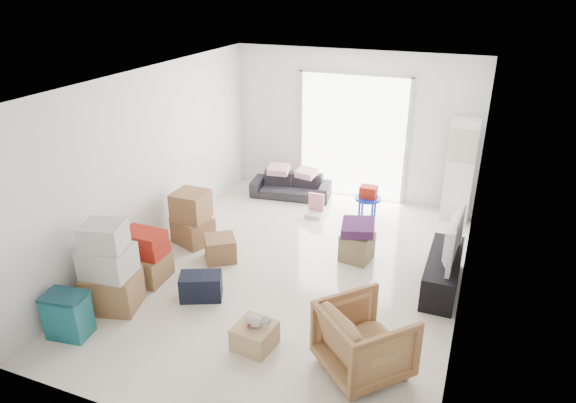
% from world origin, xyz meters
% --- Properties ---
extents(room_shell, '(4.98, 6.48, 3.18)m').
position_xyz_m(room_shell, '(0.00, 0.00, 1.35)').
color(room_shell, white).
rests_on(room_shell, ground).
extents(sliding_door, '(2.10, 0.04, 2.33)m').
position_xyz_m(sliding_door, '(0.00, 2.98, 1.24)').
color(sliding_door, white).
rests_on(sliding_door, room_shell).
extents(ac_tower, '(0.45, 0.30, 1.75)m').
position_xyz_m(ac_tower, '(1.95, 2.65, 0.88)').
color(ac_tower, white).
rests_on(ac_tower, room_shell).
extents(tv_console, '(0.41, 1.38, 0.46)m').
position_xyz_m(tv_console, '(2.00, 0.37, 0.23)').
color(tv_console, black).
rests_on(tv_console, room_shell).
extents(television, '(0.67, 1.09, 0.14)m').
position_xyz_m(television, '(2.00, 0.37, 0.53)').
color(television, black).
rests_on(television, tv_console).
extents(sofa, '(1.53, 0.63, 0.58)m').
position_xyz_m(sofa, '(-1.01, 2.50, 0.29)').
color(sofa, '#28282D').
rests_on(sofa, room_shell).
extents(pillow_left, '(0.41, 0.35, 0.12)m').
position_xyz_m(pillow_left, '(-1.25, 2.48, 0.64)').
color(pillow_left, '#E5A7AE').
rests_on(pillow_left, sofa).
extents(pillow_right, '(0.37, 0.32, 0.11)m').
position_xyz_m(pillow_right, '(-0.71, 2.50, 0.63)').
color(pillow_right, '#E5A7AE').
rests_on(pillow_right, sofa).
extents(armchair, '(1.13, 1.13, 0.85)m').
position_xyz_m(armchair, '(1.41, -1.57, 0.43)').
color(armchair, tan).
rests_on(armchair, room_shell).
extents(storage_bins, '(0.52, 0.40, 0.55)m').
position_xyz_m(storage_bins, '(-1.90, -2.27, 0.28)').
color(storage_bins, '#135B64').
rests_on(storage_bins, room_shell).
extents(box_stack_a, '(0.76, 0.68, 1.17)m').
position_xyz_m(box_stack_a, '(-1.80, -1.62, 0.52)').
color(box_stack_a, '#8C5B3F').
rests_on(box_stack_a, room_shell).
extents(box_stack_b, '(0.60, 0.57, 0.73)m').
position_xyz_m(box_stack_b, '(-1.80, -0.93, 0.34)').
color(box_stack_b, '#8C5B3F').
rests_on(box_stack_b, room_shell).
extents(box_stack_c, '(0.70, 0.64, 0.85)m').
position_xyz_m(box_stack_c, '(-1.77, 0.24, 0.41)').
color(box_stack_c, '#8C5B3F').
rests_on(box_stack_c, room_shell).
extents(loose_box, '(0.60, 0.60, 0.36)m').
position_xyz_m(loose_box, '(-1.12, -0.08, 0.18)').
color(loose_box, '#8C5B3F').
rests_on(loose_box, room_shell).
extents(duffel_bag, '(0.62, 0.51, 0.34)m').
position_xyz_m(duffel_bag, '(-0.87, -1.05, 0.17)').
color(duffel_bag, black).
rests_on(duffel_bag, room_shell).
extents(ottoman, '(0.47, 0.47, 0.42)m').
position_xyz_m(ottoman, '(0.75, 0.67, 0.21)').
color(ottoman, olive).
rests_on(ottoman, room_shell).
extents(blanket, '(0.53, 0.53, 0.14)m').
position_xyz_m(blanket, '(0.75, 0.67, 0.49)').
color(blanket, '#4A2256').
rests_on(blanket, ottoman).
extents(kids_table, '(0.45, 0.45, 0.59)m').
position_xyz_m(kids_table, '(0.56, 2.11, 0.42)').
color(kids_table, '#0A22B3').
rests_on(kids_table, room_shell).
extents(toy_walker, '(0.30, 0.26, 0.39)m').
position_xyz_m(toy_walker, '(-0.31, 1.85, 0.11)').
color(toy_walker, silver).
rests_on(toy_walker, room_shell).
extents(wood_crate, '(0.47, 0.47, 0.28)m').
position_xyz_m(wood_crate, '(0.18, -1.66, 0.14)').
color(wood_crate, tan).
rests_on(wood_crate, room_shell).
extents(plush_bunny, '(0.30, 0.18, 0.15)m').
position_xyz_m(plush_bunny, '(0.21, -1.65, 0.35)').
color(plush_bunny, '#B2ADA8').
rests_on(plush_bunny, wood_crate).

